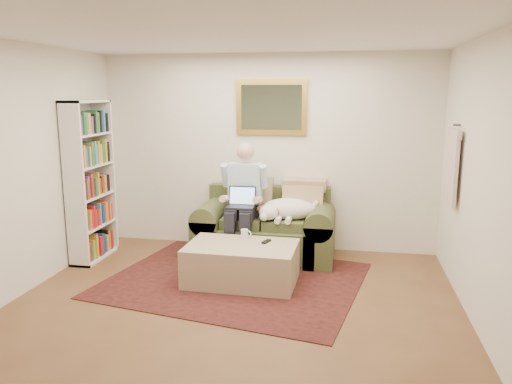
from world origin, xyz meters
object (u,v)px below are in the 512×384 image
(laptop, at_px, (241,201))
(coffee_mug, at_px, (245,234))
(sofa, at_px, (265,234))
(seated_man, at_px, (242,203))
(sleeping_dog, at_px, (289,209))
(bookshelf, at_px, (90,181))
(ottoman, at_px, (242,264))

(laptop, distance_m, coffee_mug, 0.53)
(sofa, height_order, laptop, laptop)
(seated_man, xyz_separation_m, sleeping_dog, (0.58, 0.07, -0.07))
(sleeping_dog, bearing_deg, sofa, 164.26)
(sofa, bearing_deg, coffee_mug, -101.56)
(laptop, height_order, bookshelf, bookshelf)
(seated_man, relative_size, sleeping_dog, 2.04)
(seated_man, bearing_deg, bookshelf, -172.13)
(bookshelf, bearing_deg, coffee_mug, -6.50)
(bookshelf, bearing_deg, laptop, 5.86)
(sofa, distance_m, seated_man, 0.53)
(sleeping_dog, height_order, coffee_mug, sleeping_dog)
(sofa, height_order, sleeping_dog, sofa)
(ottoman, xyz_separation_m, coffee_mug, (-0.02, 0.27, 0.27))
(ottoman, xyz_separation_m, bookshelf, (-2.05, 0.50, 0.78))
(laptop, relative_size, sleeping_dog, 0.47)
(ottoman, distance_m, bookshelf, 2.25)
(seated_man, height_order, coffee_mug, seated_man)
(coffee_mug, bearing_deg, laptop, 106.85)
(sleeping_dog, distance_m, coffee_mug, 0.74)
(sleeping_dog, bearing_deg, coffee_mug, -128.38)
(laptop, distance_m, bookshelf, 1.92)
(seated_man, xyz_separation_m, ottoman, (0.15, -0.77, -0.52))
(ottoman, bearing_deg, sofa, 83.23)
(seated_man, relative_size, laptop, 4.33)
(ottoman, bearing_deg, sleeping_dog, 63.18)
(laptop, relative_size, coffee_mug, 3.40)
(seated_man, bearing_deg, laptop, -90.00)
(coffee_mug, bearing_deg, bookshelf, 173.50)
(sofa, distance_m, coffee_mug, 0.69)
(sleeping_dog, height_order, bookshelf, bookshelf)
(seated_man, xyz_separation_m, laptop, (-0.00, -0.07, 0.04))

